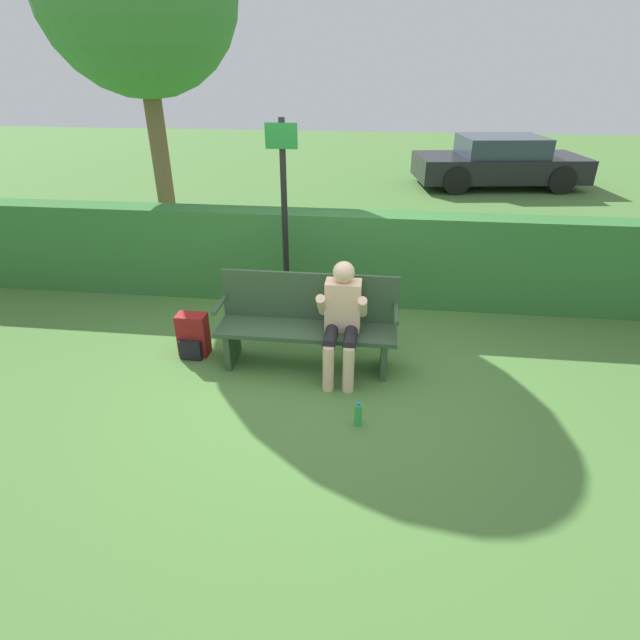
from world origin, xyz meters
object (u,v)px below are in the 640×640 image
park_bench (308,322)px  signpost (284,212)px  person_seated (342,316)px  water_bottle (358,414)px  backpack (193,336)px  parked_car (499,162)px

park_bench → signpost: bearing=111.2°
person_seated → water_bottle: 1.02m
park_bench → signpost: 1.43m
person_seated → signpost: signpost is taller
water_bottle → park_bench: bearing=120.8°
signpost → person_seated: bearing=-57.3°
water_bottle → backpack: bearing=151.8°
park_bench → backpack: size_ratio=3.86×
park_bench → parked_car: parked_car is taller
park_bench → person_seated: bearing=-21.4°
backpack → signpost: 1.75m
person_seated → water_bottle: bearing=-75.3°
parked_car → signpost: bearing=-125.4°
park_bench → water_bottle: size_ratio=7.93×
backpack → water_bottle: bearing=-28.2°
signpost → parked_car: (4.03, 7.90, -0.73)m
backpack → parked_car: size_ratio=0.11×
park_bench → backpack: bearing=179.6°
park_bench → water_bottle: (0.58, -0.98, -0.37)m
park_bench → backpack: (-1.26, 0.01, -0.26)m
park_bench → person_seated: 0.42m
park_bench → parked_car: (3.62, 8.96, 0.12)m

